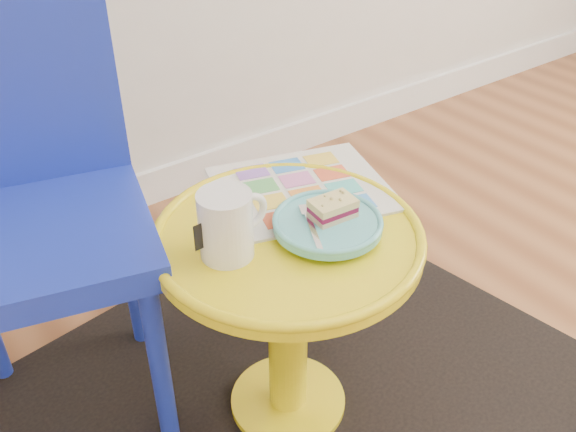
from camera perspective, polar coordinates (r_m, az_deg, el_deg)
rug at (r=1.51m, az=0.00°, el=-16.26°), size 1.45×1.28×0.01m
side_table at (r=1.27m, az=0.00°, el=-6.51°), size 0.50×0.50×0.48m
chair at (r=1.30m, az=-22.04°, el=2.02°), size 0.50×0.50×0.92m
newspaper at (r=1.31m, az=1.27°, el=2.47°), size 0.41×0.37×0.01m
mug at (r=1.10m, az=-5.44°, el=-0.60°), size 0.14×0.10×0.12m
plate at (r=1.18m, az=3.54°, el=-0.72°), size 0.20×0.20×0.02m
cake_slice at (r=1.17m, az=4.00°, el=0.70°), size 0.09×0.06×0.04m
fork at (r=1.15m, az=2.06°, el=-0.83°), size 0.08×0.14×0.00m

